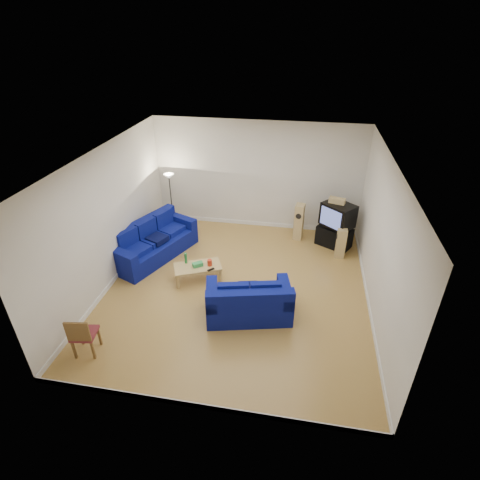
% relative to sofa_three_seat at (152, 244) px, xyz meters
% --- Properties ---
extents(room, '(6.01, 6.51, 3.21)m').
position_rel_sofa_three_seat_xyz_m(room, '(2.51, -1.05, 1.19)').
color(room, olive).
rests_on(room, ground).
extents(sofa_three_seat, '(1.93, 2.66, 0.94)m').
position_rel_sofa_three_seat_xyz_m(sofa_three_seat, '(0.00, 0.00, 0.00)').
color(sofa_three_seat, '#0D1257').
rests_on(sofa_three_seat, ground).
extents(sofa_loveseat, '(1.96, 1.37, 0.89)m').
position_rel_sofa_three_seat_xyz_m(sofa_loveseat, '(2.93, -1.93, -0.01)').
color(sofa_loveseat, '#0D1257').
rests_on(sofa_loveseat, ground).
extents(coffee_table, '(1.24, 0.96, 0.40)m').
position_rel_sofa_three_seat_xyz_m(coffee_table, '(1.51, -0.87, -0.00)').
color(coffee_table, tan).
rests_on(coffee_table, ground).
extents(bottle, '(0.07, 0.07, 0.28)m').
position_rel_sofa_three_seat_xyz_m(bottle, '(1.21, -0.79, 0.19)').
color(bottle, '#197233').
rests_on(bottle, coffee_table).
extents(tissue_box, '(0.27, 0.25, 0.10)m').
position_rel_sofa_three_seat_xyz_m(tissue_box, '(1.52, -0.88, 0.10)').
color(tissue_box, green).
rests_on(tissue_box, coffee_table).
extents(red_canister, '(0.15, 0.15, 0.16)m').
position_rel_sofa_three_seat_xyz_m(red_canister, '(1.80, -0.79, 0.13)').
color(red_canister, red).
rests_on(red_canister, coffee_table).
extents(remote, '(0.16, 0.16, 0.02)m').
position_rel_sofa_three_seat_xyz_m(remote, '(1.87, -0.98, 0.06)').
color(remote, black).
rests_on(remote, coffee_table).
extents(tv_stand, '(1.05, 0.90, 0.56)m').
position_rel_sofa_three_seat_xyz_m(tv_stand, '(4.83, 1.38, -0.07)').
color(tv_stand, black).
rests_on(tv_stand, ground).
extents(av_receiver, '(0.56, 0.51, 0.11)m').
position_rel_sofa_three_seat_xyz_m(av_receiver, '(4.78, 1.40, 0.27)').
color(av_receiver, black).
rests_on(av_receiver, tv_stand).
extents(television, '(1.01, 0.99, 0.63)m').
position_rel_sofa_three_seat_xyz_m(television, '(4.84, 1.31, 0.63)').
color(television, black).
rests_on(television, av_receiver).
extents(centre_speaker, '(0.45, 0.28, 0.15)m').
position_rel_sofa_three_seat_xyz_m(centre_speaker, '(4.77, 1.38, 1.02)').
color(centre_speaker, tan).
rests_on(centre_speaker, television).
extents(speaker_left, '(0.29, 0.36, 1.07)m').
position_rel_sofa_three_seat_xyz_m(speaker_left, '(3.82, 1.61, 0.18)').
color(speaker_left, tan).
rests_on(speaker_left, ground).
extents(speaker_right, '(0.26, 0.20, 0.83)m').
position_rel_sofa_three_seat_xyz_m(speaker_right, '(4.96, 0.79, 0.07)').
color(speaker_right, tan).
rests_on(speaker_right, ground).
extents(floor_lamp, '(0.30, 0.30, 1.74)m').
position_rel_sofa_three_seat_xyz_m(floor_lamp, '(0.06, 1.57, 1.09)').
color(floor_lamp, black).
rests_on(floor_lamp, ground).
extents(dining_chair, '(0.49, 0.49, 0.90)m').
position_rel_sofa_three_seat_xyz_m(dining_chair, '(0.07, -3.53, 0.15)').
color(dining_chair, brown).
rests_on(dining_chair, ground).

